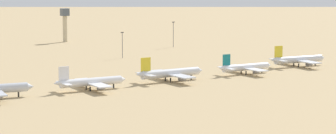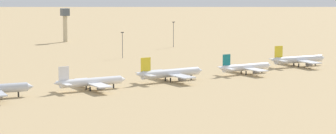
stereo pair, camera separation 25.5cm
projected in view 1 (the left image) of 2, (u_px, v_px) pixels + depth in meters
ground at (161, 79)px, 345.17m from camera, size 4000.00×4000.00×0.00m
parked_jet_white_1 at (90, 82)px, 311.44m from camera, size 33.51×28.19×11.07m
parked_jet_yellow_2 at (170, 73)px, 335.77m from camera, size 36.08×30.17×11.96m
parked_jet_teal_3 at (245, 67)px, 359.40m from camera, size 31.88×26.71×10.55m
parked_jet_yellow_4 at (298, 59)px, 387.35m from camera, size 35.34×29.87×11.67m
control_tower at (65, 22)px, 517.76m from camera, size 5.20×5.20×23.80m
light_pole_west at (173, 33)px, 483.12m from camera, size 1.80×0.50×16.94m
light_pole_mid at (122, 43)px, 424.11m from camera, size 1.80×0.50×15.21m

